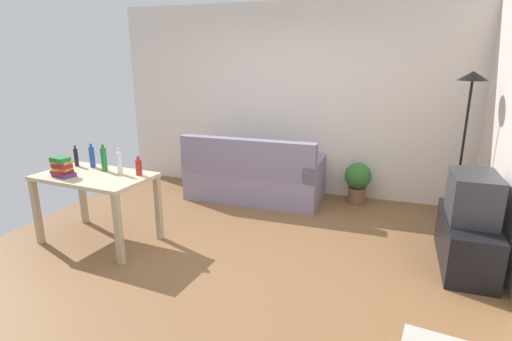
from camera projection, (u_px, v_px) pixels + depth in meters
The scene contains 14 objects.
ground_plane at pixel (231, 252), 4.18m from camera, with size 5.20×4.40×0.02m, color brown.
wall_rear at pixel (288, 100), 5.81m from camera, with size 5.20×0.10×2.70m, color silver.
couch at pixel (253, 178), 5.64m from camera, with size 1.87×0.84×0.92m.
tv_stand at pixel (466, 242), 3.85m from camera, with size 0.44×1.10×0.48m.
tv at pixel (473, 197), 3.72m from camera, with size 0.41×0.60×0.44m.
torchiere_lamp at pixel (468, 108), 4.38m from camera, with size 0.32×0.32×1.81m.
desk at pixel (95, 185), 4.24m from camera, with size 1.25×0.80×0.76m.
potted_plant at pixel (358, 180), 5.47m from camera, with size 0.36×0.36×0.57m.
bottle_dark at pixel (76, 157), 4.51m from camera, with size 0.04×0.04×0.24m.
bottle_blue at pixel (92, 157), 4.46m from camera, with size 0.06×0.06×0.27m.
bottle_green at pixel (104, 159), 4.31m from camera, with size 0.06×0.06×0.30m.
bottle_clear at pixel (119, 163), 4.19m from camera, with size 0.05×0.05×0.28m.
bottle_red at pixel (139, 167), 4.17m from camera, with size 0.06×0.06×0.20m.
book_stack at pixel (62, 167), 4.12m from camera, with size 0.25×0.19×0.21m.
Camera 1 is at (1.49, -3.50, 1.95)m, focal length 28.03 mm.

